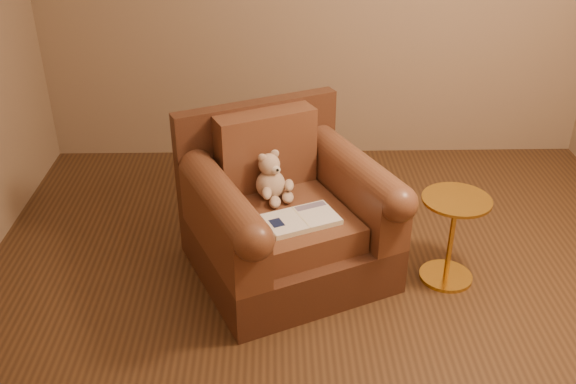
{
  "coord_description": "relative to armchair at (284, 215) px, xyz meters",
  "views": [
    {
      "loc": [
        -0.32,
        -2.54,
        2.17
      ],
      "look_at": [
        -0.26,
        0.39,
        0.53
      ],
      "focal_mm": 40.0,
      "sensor_mm": 36.0,
      "label": 1
    }
  ],
  "objects": [
    {
      "name": "armchair",
      "position": [
        0.0,
        0.0,
        0.0
      ],
      "size": [
        1.26,
        1.24,
        0.87
      ],
      "rotation": [
        0.0,
        0.0,
        0.42
      ],
      "color": "#492718",
      "rests_on": "floor"
    },
    {
      "name": "floor",
      "position": [
        0.27,
        -0.48,
        -0.34
      ],
      "size": [
        4.0,
        4.0,
        0.0
      ],
      "primitive_type": "plane",
      "color": "#4B2F1A",
      "rests_on": "ground"
    },
    {
      "name": "side_table",
      "position": [
        0.9,
        -0.14,
        -0.06
      ],
      "size": [
        0.37,
        0.37,
        0.51
      ],
      "color": "gold",
      "rests_on": "floor"
    },
    {
      "name": "teddy_bear",
      "position": [
        -0.07,
        0.06,
        0.18
      ],
      "size": [
        0.21,
        0.23,
        0.28
      ],
      "rotation": [
        0.0,
        0.0,
        0.63
      ],
      "color": "tan",
      "rests_on": "armchair"
    },
    {
      "name": "guidebook",
      "position": [
        0.08,
        -0.2,
        0.09
      ],
      "size": [
        0.44,
        0.36,
        0.03
      ],
      "rotation": [
        0.0,
        0.0,
        0.4
      ],
      "color": "beige",
      "rests_on": "armchair"
    }
  ]
}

